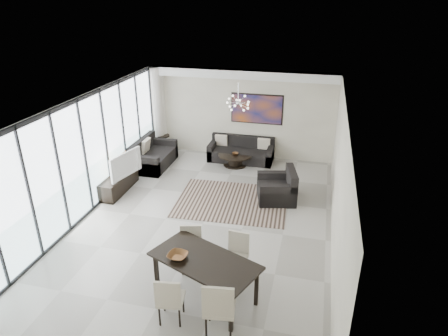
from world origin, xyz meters
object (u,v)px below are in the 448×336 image
(tv_console, at_px, (119,183))
(television, at_px, (122,164))
(coffee_table, at_px, (235,159))
(sofa_main, at_px, (241,153))
(dining_table, at_px, (205,264))

(tv_console, height_order, television, television)
(coffee_table, xyz_separation_m, sofa_main, (0.10, 0.45, 0.04))
(television, xyz_separation_m, dining_table, (3.35, -3.47, -0.11))
(sofa_main, relative_size, dining_table, 0.96)
(sofa_main, xyz_separation_m, television, (-2.70, -2.94, 0.57))
(tv_console, height_order, dining_table, dining_table)
(tv_console, xyz_separation_m, television, (0.16, 0.03, 0.59))
(television, bearing_deg, dining_table, -122.20)
(sofa_main, height_order, dining_table, dining_table)
(sofa_main, height_order, tv_console, sofa_main)
(television, bearing_deg, coffee_table, -32.31)
(coffee_table, relative_size, sofa_main, 0.51)
(sofa_main, bearing_deg, coffee_table, -103.13)
(tv_console, bearing_deg, television, 11.35)
(tv_console, relative_size, dining_table, 0.72)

